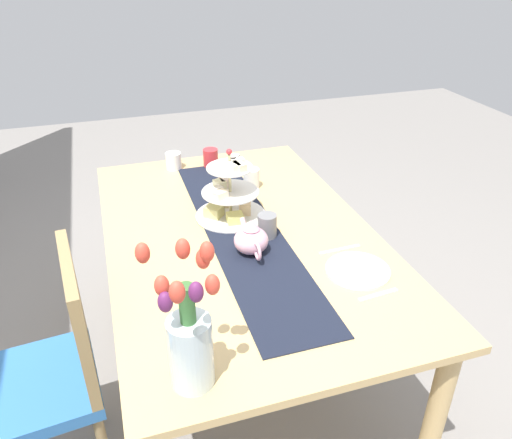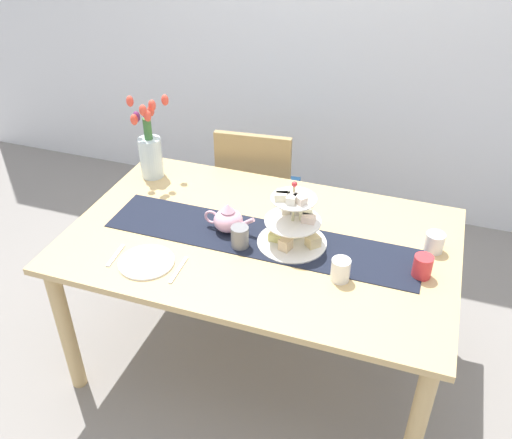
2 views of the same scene
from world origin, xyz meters
name	(u,v)px [view 1 (image 1 of 2)]	position (x,y,z in m)	size (l,w,h in m)	color
ground_plane	(243,366)	(0.00, 0.00, 0.00)	(8.00, 8.00, 0.00)	gray
dining_table	(240,252)	(0.00, 0.00, 0.65)	(1.69, 1.05, 0.75)	tan
chair_left	(52,367)	(-0.28, 0.75, 0.50)	(0.46, 0.46, 0.91)	#9C8254
table_runner	(243,232)	(0.00, -0.01, 0.75)	(1.39, 0.29, 0.00)	black
tiered_cake_stand	(229,196)	(0.14, 0.01, 0.84)	(0.30, 0.30, 0.30)	beige
teapot	(251,239)	(-0.15, 0.00, 0.81)	(0.24, 0.13, 0.14)	#E5A8BC
tulip_vase	(190,337)	(-0.71, 0.33, 0.90)	(0.20, 0.18, 0.42)	silver
cream_jug	(174,161)	(0.72, 0.15, 0.79)	(0.08, 0.08, 0.09)	white
dinner_plate_left	(358,270)	(-0.39, -0.33, 0.75)	(0.23, 0.23, 0.01)	white
fork_left	(378,295)	(-0.53, -0.33, 0.75)	(0.02, 0.15, 0.01)	silver
knife_left	(340,250)	(-0.24, -0.33, 0.75)	(0.01, 0.17, 0.01)	silver
mug_grey	(267,226)	(-0.06, -0.09, 0.80)	(0.08, 0.08, 0.10)	slate
mug_white_text	(251,178)	(0.39, -0.17, 0.79)	(0.08, 0.08, 0.10)	white
mug_orange	(211,158)	(0.69, -0.04, 0.79)	(0.08, 0.08, 0.10)	red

